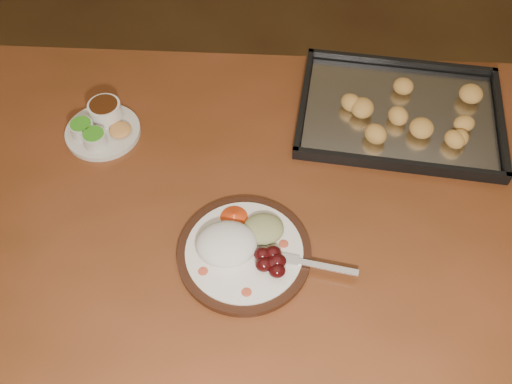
{
  "coord_description": "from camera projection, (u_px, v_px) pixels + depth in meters",
  "views": [
    {
      "loc": [
        -0.03,
        -0.81,
        1.68
      ],
      "look_at": [
        0.01,
        -0.14,
        0.77
      ],
      "focal_mm": 40.0,
      "sensor_mm": 36.0,
      "label": 1
    }
  ],
  "objects": [
    {
      "name": "dining_table",
      "position": [
        251.0,
        229.0,
        1.22
      ],
      "size": [
        1.6,
        1.07,
        0.75
      ],
      "rotation": [
        0.0,
        0.0,
        -0.12
      ],
      "color": "brown",
      "rests_on": "ground"
    },
    {
      "name": "condiment_saucer",
      "position": [
        101.0,
        126.0,
        1.24
      ],
      "size": [
        0.16,
        0.16,
        0.05
      ],
      "rotation": [
        0.0,
        0.0,
        -0.48
      ],
      "color": "silver",
      "rests_on": "dining_table"
    },
    {
      "name": "baking_tray",
      "position": [
        400.0,
        112.0,
        1.27
      ],
      "size": [
        0.51,
        0.42,
        0.05
      ],
      "rotation": [
        0.0,
        0.0,
        -0.22
      ],
      "color": "black",
      "rests_on": "dining_table"
    },
    {
      "name": "dinner_plate",
      "position": [
        242.0,
        248.0,
        1.06
      ],
      "size": [
        0.33,
        0.25,
        0.06
      ],
      "rotation": [
        0.0,
        0.0,
        -0.4
      ],
      "color": "black",
      "rests_on": "dining_table"
    },
    {
      "name": "ground",
      "position": [
        250.0,
        298.0,
        1.84
      ],
      "size": [
        4.0,
        4.0,
        0.0
      ],
      "primitive_type": "plane",
      "color": "brown",
      "rests_on": "ground"
    }
  ]
}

